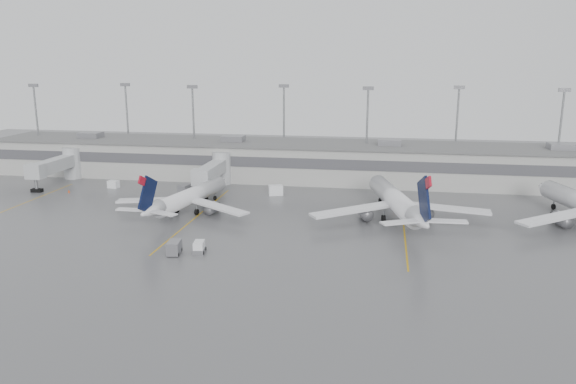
# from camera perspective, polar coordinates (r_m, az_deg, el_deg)

# --- Properties ---
(ground) EXTENTS (260.00, 260.00, 0.00)m
(ground) POSITION_cam_1_polar(r_m,az_deg,el_deg) (71.37, -2.08, -8.38)
(ground) COLOR #565658
(ground) RESTS_ON ground
(terminal) EXTENTS (152.00, 17.00, 9.45)m
(terminal) POSITION_cam_1_polar(r_m,az_deg,el_deg) (125.58, 3.32, 3.15)
(terminal) COLOR #A5A5A0
(terminal) RESTS_ON ground
(light_masts) EXTENTS (142.40, 8.00, 20.60)m
(light_masts) POSITION_cam_1_polar(r_m,az_deg,el_deg) (130.12, 3.66, 7.00)
(light_masts) COLOR gray
(light_masts) RESTS_ON ground
(jet_bridge_left) EXTENTS (4.00, 17.20, 7.00)m
(jet_bridge_left) POSITION_cam_1_polar(r_m,az_deg,el_deg) (132.40, -21.98, 2.59)
(jet_bridge_left) COLOR #AAADB0
(jet_bridge_left) RESTS_ON ground
(jet_bridge_right) EXTENTS (4.00, 17.20, 7.00)m
(jet_bridge_right) POSITION_cam_1_polar(r_m,az_deg,el_deg) (117.92, -7.32, 2.24)
(jet_bridge_right) COLOR #AAADB0
(jet_bridge_right) RESTS_ON ground
(stand_markings) EXTENTS (105.25, 40.00, 0.01)m
(stand_markings) POSITION_cam_1_polar(r_m,az_deg,el_deg) (93.71, 0.92, -3.01)
(stand_markings) COLOR #CB960B
(stand_markings) RESTS_ON ground
(jet_mid_left) EXTENTS (25.21, 28.53, 9.32)m
(jet_mid_left) POSITION_cam_1_polar(r_m,az_deg,el_deg) (99.59, -10.16, -0.51)
(jet_mid_left) COLOR white
(jet_mid_left) RESTS_ON ground
(jet_mid_right) EXTENTS (29.25, 33.19, 10.93)m
(jet_mid_right) POSITION_cam_1_polar(r_m,az_deg,el_deg) (94.95, 11.02, -0.92)
(jet_mid_right) COLOR white
(jet_mid_right) RESTS_ON ground
(baggage_tug) EXTENTS (1.96, 2.73, 1.63)m
(baggage_tug) POSITION_cam_1_polar(r_m,az_deg,el_deg) (79.84, -9.02, -5.66)
(baggage_tug) COLOR white
(baggage_tug) RESTS_ON ground
(baggage_cart) EXTENTS (2.05, 3.11, 1.87)m
(baggage_cart) POSITION_cam_1_polar(r_m,az_deg,el_deg) (79.73, -11.49, -5.53)
(baggage_cart) COLOR slate
(baggage_cart) RESTS_ON ground
(gse_uld_a) EXTENTS (2.41, 1.82, 1.55)m
(gse_uld_a) POSITION_cam_1_polar(r_m,az_deg,el_deg) (123.33, -17.31, 0.76)
(gse_uld_a) COLOR white
(gse_uld_a) RESTS_ON ground
(gse_uld_b) EXTENTS (3.19, 2.61, 1.95)m
(gse_uld_b) POSITION_cam_1_polar(r_m,az_deg,el_deg) (111.59, -1.26, 0.19)
(gse_uld_b) COLOR white
(gse_uld_b) RESTS_ON ground
(gse_uld_c) EXTENTS (2.76, 1.89, 1.92)m
(gse_uld_c) POSITION_cam_1_polar(r_m,az_deg,el_deg) (107.20, 10.58, -0.60)
(gse_uld_c) COLOR white
(gse_uld_c) RESTS_ON ground
(gse_loader) EXTENTS (2.21, 3.11, 1.79)m
(gse_loader) POSITION_cam_1_polar(r_m,az_deg,el_deg) (114.87, -10.46, 0.31)
(gse_loader) COLOR slate
(gse_loader) RESTS_ON ground
(cone_a) EXTENTS (0.38, 0.38, 0.61)m
(cone_a) POSITION_cam_1_polar(r_m,az_deg,el_deg) (122.14, -21.37, 0.09)
(cone_a) COLOR #DC3A04
(cone_a) RESTS_ON ground
(cone_b) EXTENTS (0.42, 0.42, 0.67)m
(cone_b) POSITION_cam_1_polar(r_m,az_deg,el_deg) (105.25, -10.24, -1.20)
(cone_b) COLOR #DC3A04
(cone_b) RESTS_ON ground
(cone_c) EXTENTS (0.42, 0.42, 0.66)m
(cone_c) POSITION_cam_1_polar(r_m,az_deg,el_deg) (101.91, 10.71, -1.70)
(cone_c) COLOR #DC3A04
(cone_c) RESTS_ON ground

